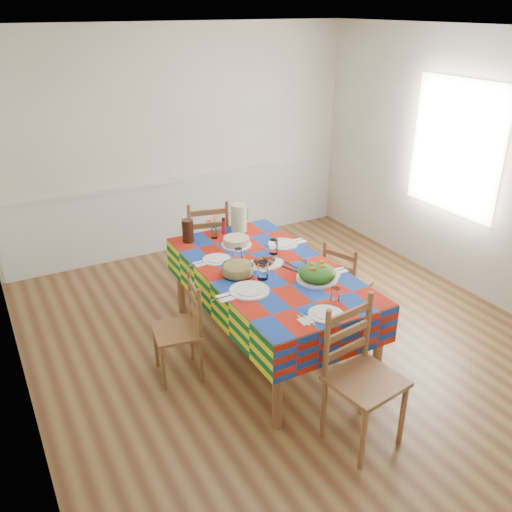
% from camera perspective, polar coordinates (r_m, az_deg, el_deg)
% --- Properties ---
extents(room, '(4.58, 5.08, 2.78)m').
position_cam_1_polar(room, '(4.57, 3.63, 5.54)').
color(room, brown).
rests_on(room, ground).
extents(wainscot, '(4.41, 0.06, 0.92)m').
position_cam_1_polar(wainscot, '(6.97, -7.50, 4.80)').
color(wainscot, silver).
rests_on(wainscot, room).
extents(window_right, '(0.00, 1.40, 1.40)m').
position_cam_1_polar(window_right, '(6.17, 20.26, 10.68)').
color(window_right, white).
rests_on(window_right, room).
extents(dining_table, '(1.11, 2.07, 0.80)m').
position_cam_1_polar(dining_table, '(4.71, 1.33, -2.23)').
color(dining_table, brown).
rests_on(dining_table, room).
extents(setting_near_head, '(0.42, 0.28, 0.13)m').
position_cam_1_polar(setting_near_head, '(4.06, 7.64, -5.38)').
color(setting_near_head, white).
rests_on(setting_near_head, dining_table).
extents(setting_left_near, '(0.58, 0.35, 0.15)m').
position_cam_1_polar(setting_left_near, '(4.35, -0.26, -2.88)').
color(setting_left_near, white).
rests_on(setting_left_near, dining_table).
extents(setting_left_far, '(0.46, 0.28, 0.12)m').
position_cam_1_polar(setting_left_far, '(4.80, -3.39, -0.21)').
color(setting_left_far, white).
rests_on(setting_left_far, dining_table).
extents(setting_right_near, '(0.48, 0.28, 0.12)m').
position_cam_1_polar(setting_right_near, '(4.58, 6.45, -1.62)').
color(setting_right_near, white).
rests_on(setting_right_near, dining_table).
extents(setting_right_far, '(0.53, 0.30, 0.13)m').
position_cam_1_polar(setting_right_far, '(5.05, 2.57, 1.18)').
color(setting_right_far, white).
rests_on(setting_right_far, dining_table).
extents(meat_platter, '(0.35, 0.25, 0.07)m').
position_cam_1_polar(meat_platter, '(4.71, 0.89, -0.67)').
color(meat_platter, white).
rests_on(meat_platter, dining_table).
extents(salad_platter, '(0.35, 0.35, 0.15)m').
position_cam_1_polar(salad_platter, '(4.48, 6.45, -1.85)').
color(salad_platter, white).
rests_on(salad_platter, dining_table).
extents(pasta_bowl, '(0.26, 0.26, 0.09)m').
position_cam_1_polar(pasta_bowl, '(4.54, -1.94, -1.45)').
color(pasta_bowl, white).
rests_on(pasta_bowl, dining_table).
extents(cake, '(0.29, 0.29, 0.08)m').
position_cam_1_polar(cake, '(5.09, -2.08, 1.52)').
color(cake, white).
rests_on(cake, dining_table).
extents(serving_utensils, '(0.14, 0.31, 0.01)m').
position_cam_1_polar(serving_utensils, '(4.66, 4.09, -1.34)').
color(serving_utensils, black).
rests_on(serving_utensils, dining_table).
extents(flower_vase, '(0.14, 0.11, 0.22)m').
position_cam_1_polar(flower_vase, '(5.25, -4.42, 2.85)').
color(flower_vase, white).
rests_on(flower_vase, dining_table).
extents(hot_sauce, '(0.04, 0.04, 0.17)m').
position_cam_1_polar(hot_sauce, '(5.35, -3.43, 3.20)').
color(hot_sauce, red).
rests_on(hot_sauce, dining_table).
extents(green_pitcher, '(0.16, 0.16, 0.27)m').
position_cam_1_polar(green_pitcher, '(5.40, -1.82, 4.05)').
color(green_pitcher, '#B2D294').
rests_on(green_pitcher, dining_table).
extents(tea_pitcher, '(0.11, 0.11, 0.22)m').
position_cam_1_polar(tea_pitcher, '(5.19, -7.19, 2.64)').
color(tea_pitcher, black).
rests_on(tea_pitcher, dining_table).
extents(name_card, '(0.08, 0.03, 0.02)m').
position_cam_1_polar(name_card, '(3.96, 8.36, -6.63)').
color(name_card, white).
rests_on(name_card, dining_table).
extents(chair_near, '(0.53, 0.51, 1.06)m').
position_cam_1_polar(chair_near, '(3.92, 10.97, -12.40)').
color(chair_near, brown).
rests_on(chair_near, room).
extents(chair_far, '(0.55, 0.53, 1.04)m').
position_cam_1_polar(chair_far, '(5.85, -5.17, 1.14)').
color(chair_far, brown).
rests_on(chair_far, room).
extents(chair_left, '(0.42, 0.44, 0.88)m').
position_cam_1_polar(chair_left, '(4.55, -7.86, -7.72)').
color(chair_left, brown).
rests_on(chair_left, room).
extents(chair_right, '(0.48, 0.49, 0.87)m').
position_cam_1_polar(chair_right, '(5.26, 9.28, -3.01)').
color(chair_right, brown).
rests_on(chair_right, room).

